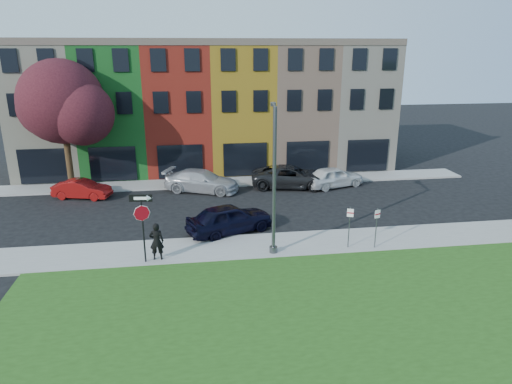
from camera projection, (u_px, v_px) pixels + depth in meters
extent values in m
plane|color=black|center=(288.00, 273.00, 20.84)|extent=(120.00, 120.00, 0.00)
cube|color=gray|center=(313.00, 243.00, 23.92)|extent=(40.00, 3.00, 0.12)
cube|color=gray|center=(208.00, 183.00, 34.57)|extent=(40.00, 2.40, 0.12)
cube|color=#B9B399|center=(56.00, 110.00, 37.29)|extent=(5.00, 10.00, 10.00)
cube|color=#25882E|center=(119.00, 108.00, 37.97)|extent=(5.00, 10.00, 10.00)
cube|color=red|center=(179.00, 107.00, 38.65)|extent=(5.00, 10.00, 10.00)
cube|color=gold|center=(238.00, 106.00, 39.32)|extent=(5.00, 10.00, 10.00)
cube|color=tan|center=(294.00, 105.00, 40.00)|extent=(5.00, 10.00, 10.00)
cube|color=#BDB1A0|center=(349.00, 104.00, 40.68)|extent=(5.00, 10.00, 10.00)
cube|color=black|center=(213.00, 161.00, 35.27)|extent=(30.00, 0.12, 2.60)
cylinder|color=black|center=(143.00, 230.00, 21.22)|extent=(0.08, 0.08, 3.29)
cylinder|color=white|center=(142.00, 213.00, 20.95)|extent=(0.77, 0.12, 0.77)
cylinder|color=maroon|center=(142.00, 213.00, 20.93)|extent=(0.73, 0.11, 0.73)
cube|color=black|center=(141.00, 198.00, 20.73)|extent=(1.05, 0.16, 0.34)
cube|color=white|center=(141.00, 198.00, 20.70)|extent=(0.66, 0.10, 0.14)
imported|color=black|center=(157.00, 241.00, 21.69)|extent=(0.71, 0.49, 1.86)
imported|color=black|center=(230.00, 218.00, 25.22)|extent=(5.36, 6.20, 1.64)
imported|color=maroon|center=(82.00, 189.00, 31.08)|extent=(3.20, 4.52, 1.28)
imported|color=#9F9FA4|center=(202.00, 181.00, 32.49)|extent=(5.72, 6.78, 1.55)
imported|color=black|center=(291.00, 177.00, 33.48)|extent=(4.80, 6.72, 1.59)
imported|color=silver|center=(334.00, 177.00, 33.54)|extent=(4.41, 5.53, 1.53)
cylinder|color=#484B4D|center=(274.00, 183.00, 21.63)|extent=(0.18, 0.18, 7.20)
cylinder|color=#484B4D|center=(273.00, 249.00, 22.67)|extent=(0.40, 0.40, 0.30)
cylinder|color=#484B4D|center=(274.00, 106.00, 21.52)|extent=(0.39, 2.00, 0.12)
cube|color=#484B4D|center=(273.00, 104.00, 22.58)|extent=(0.32, 0.58, 0.16)
cylinder|color=#484B4D|center=(349.00, 227.00, 22.96)|extent=(0.05, 0.05, 2.18)
cube|color=white|center=(350.00, 213.00, 22.70)|extent=(0.30, 0.14, 0.42)
cube|color=maroon|center=(350.00, 213.00, 22.68)|extent=(0.30, 0.13, 0.06)
cylinder|color=#484B4D|center=(376.00, 228.00, 22.94)|extent=(0.05, 0.05, 2.11)
cube|color=white|center=(378.00, 214.00, 22.69)|extent=(0.31, 0.12, 0.42)
cube|color=maroon|center=(378.00, 214.00, 22.67)|extent=(0.31, 0.11, 0.06)
cylinder|color=#322110|center=(69.00, 160.00, 32.62)|extent=(0.44, 0.44, 4.14)
sphere|color=black|center=(61.00, 102.00, 31.38)|extent=(5.80, 5.80, 5.80)
sphere|color=black|center=(82.00, 114.00, 30.97)|extent=(4.35, 4.35, 4.35)
sphere|color=black|center=(47.00, 109.00, 32.33)|extent=(4.06, 4.06, 4.06)
sphere|color=black|center=(66.00, 86.00, 31.65)|extent=(3.48, 3.48, 3.48)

